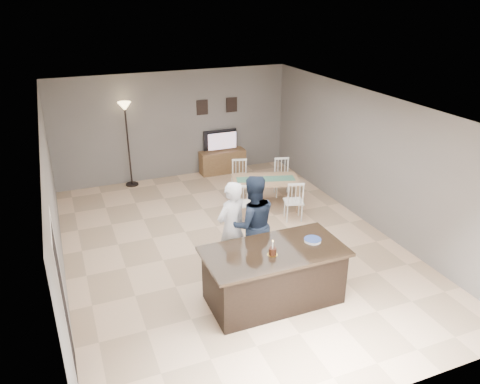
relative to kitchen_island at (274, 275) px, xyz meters
name	(u,v)px	position (x,y,z in m)	size (l,w,h in m)	color
floor	(232,246)	(0.00, 1.80, -0.45)	(8.00, 8.00, 0.00)	#D9B08B
room_shell	(231,163)	(0.00, 1.80, 1.22)	(8.00, 8.00, 8.00)	slate
kitchen_island	(274,275)	(0.00, 0.00, 0.00)	(2.15, 1.10, 0.90)	black
tv_console	(222,162)	(1.20, 5.57, -0.15)	(1.20, 0.40, 0.60)	brown
television	(221,141)	(1.20, 5.64, 0.41)	(0.91, 0.12, 0.53)	black
tv_screen_glow	(222,141)	(1.20, 5.56, 0.42)	(0.78, 0.78, 0.00)	orange
picture_frames	(217,106)	(1.15, 5.78, 1.30)	(1.10, 0.02, 0.38)	black
doorway	(63,293)	(-2.99, -0.50, 0.80)	(0.00, 2.10, 2.65)	black
woman	(232,228)	(-0.31, 1.00, 0.38)	(0.61, 0.40, 1.67)	silver
man	(252,224)	(0.05, 0.95, 0.42)	(0.85, 0.66, 1.74)	#172134
birthday_cake	(272,251)	(-0.09, -0.11, 0.50)	(0.16, 0.16, 0.24)	gold
plate_stack	(313,240)	(0.67, 0.02, 0.47)	(0.27, 0.27, 0.04)	white
dining_table	(266,184)	(1.32, 3.14, 0.11)	(1.78, 1.96, 0.89)	#A28057
floor_lamp	(126,122)	(-1.21, 5.59, 1.17)	(0.31, 0.31, 2.09)	black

